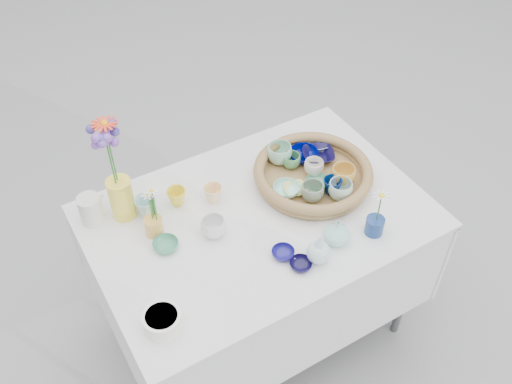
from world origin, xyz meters
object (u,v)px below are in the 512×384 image
wicker_tray (313,174)px  tall_vase_yellow (122,198)px  display_table (258,326)px  bud_vase_seafoam (337,232)px

wicker_tray → tall_vase_yellow: tall_vase_yellow is taller
display_table → wicker_tray: size_ratio=2.66×
wicker_tray → tall_vase_yellow: (-0.71, 0.21, 0.05)m
bud_vase_seafoam → tall_vase_yellow: bearing=139.6°
bud_vase_seafoam → tall_vase_yellow: size_ratio=0.59×
bud_vase_seafoam → tall_vase_yellow: tall_vase_yellow is taller
display_table → tall_vase_yellow: tall_vase_yellow is taller
display_table → bud_vase_seafoam: bearing=-55.8°
display_table → bud_vase_seafoam: size_ratio=12.55×
bud_vase_seafoam → tall_vase_yellow: (-0.61, 0.52, 0.04)m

